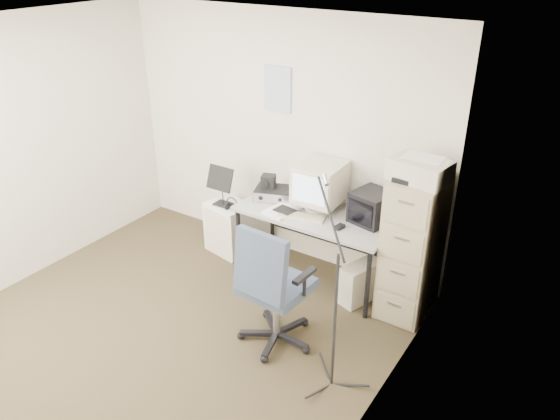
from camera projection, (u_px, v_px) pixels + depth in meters
The scene contains 23 objects.
floor at pixel (166, 335), 4.69m from camera, with size 3.60×3.60×0.01m, color #3B3725.
ceiling at pixel (131, 32), 3.57m from camera, with size 3.60×3.60×0.01m, color white.
wall_back at pixel (280, 138), 5.48m from camera, with size 3.60×0.02×2.50m, color beige.
wall_left at pixel (9, 157), 5.00m from camera, with size 0.02×3.60×2.50m, color beige.
wall_right at pixel (369, 276), 3.25m from camera, with size 0.02×3.60×2.50m, color beige.
wall_calendar at pixel (278, 89), 5.25m from camera, with size 0.30×0.02×0.44m, color white.
filing_cabinet at pixel (413, 247), 4.74m from camera, with size 0.40×0.60×1.30m, color tan.
printer at pixel (420, 170), 4.36m from camera, with size 0.46×0.31×0.18m, color beige.
desk at pixel (315, 246), 5.30m from camera, with size 1.50×0.70×0.73m, color #9F9F9F.
crt_monitor at pixel (320, 186), 5.13m from camera, with size 0.42×0.44×0.46m, color beige.
crt_tv at pixel (372, 207), 4.93m from camera, with size 0.32×0.34×0.29m, color black.
desk_speaker at pixel (350, 208), 5.08m from camera, with size 0.07×0.07×0.14m, color beige.
keyboard at pixel (301, 217), 5.04m from camera, with size 0.43×0.15×0.02m, color beige.
mouse at pixel (339, 227), 4.86m from camera, with size 0.06×0.10×0.03m, color black.
radio_receiver at pixel (275, 193), 5.41m from camera, with size 0.37×0.27×0.11m, color black.
radio_speaker at pixel (268, 181), 5.37m from camera, with size 0.13×0.12×0.13m, color black.
papers at pixel (281, 211), 5.16m from camera, with size 0.23×0.32×0.02m, color white.
pc_tower at pixel (361, 282), 5.06m from camera, with size 0.18×0.41×0.38m, color beige.
office_chair at pixel (276, 284), 4.39m from camera, with size 0.65×0.65×1.12m, color #38495F.
side_cart at pixel (230, 227), 5.84m from camera, with size 0.45×0.36×0.55m, color white.
music_stand at pixel (222, 186), 5.60m from camera, with size 0.30×0.16×0.44m, color black.
headphones at pixel (232, 206), 5.56m from camera, with size 0.16×0.16×0.03m, color black.
mic_stand at pixel (336, 303), 3.84m from camera, with size 0.02×0.02×1.51m, color black.
Camera 1 is at (2.84, -2.58, 3.06)m, focal length 35.00 mm.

